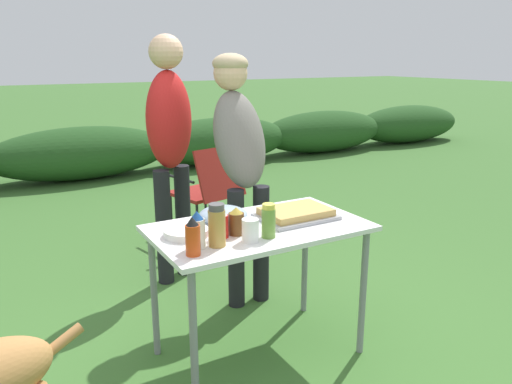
{
  "coord_description": "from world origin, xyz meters",
  "views": [
    {
      "loc": [
        -1.22,
        -2.1,
        1.58
      ],
      "look_at": [
        0.04,
        0.11,
        0.89
      ],
      "focal_mm": 35.0,
      "sensor_mm": 36.0,
      "label": 1
    }
  ],
  "objects": [
    {
      "name": "spice_jar",
      "position": [
        -0.31,
        -0.15,
        0.84
      ],
      "size": [
        0.08,
        0.08,
        0.2
      ],
      "color": "#B2893D",
      "rests_on": "folding_table"
    },
    {
      "name": "shrub_hedge",
      "position": [
        0.0,
        4.7,
        0.35
      ],
      "size": [
        14.4,
        0.9,
        0.69
      ],
      "color": "#234C1E",
      "rests_on": "ground"
    },
    {
      "name": "standing_person_in_gray_fleece",
      "position": [
        -0.04,
        1.15,
        1.05
      ],
      "size": [
        0.42,
        0.37,
        1.73
      ],
      "rotation": [
        0.0,
        0.0,
        0.41
      ],
      "color": "black",
      "rests_on": "ground"
    },
    {
      "name": "plate_stack",
      "position": [
        -0.38,
        0.05,
        0.76
      ],
      "size": [
        0.22,
        0.22,
        0.04
      ],
      "primitive_type": "cylinder",
      "color": "white",
      "rests_on": "folding_table"
    },
    {
      "name": "standing_person_in_red_jacket",
      "position": [
        0.24,
        0.67,
        1.02
      ],
      "size": [
        0.34,
        0.46,
        1.6
      ],
      "rotation": [
        0.0,
        0.0,
        -0.01
      ],
      "color": "black",
      "rests_on": "ground"
    },
    {
      "name": "relish_jar",
      "position": [
        -0.04,
        -0.17,
        0.82
      ],
      "size": [
        0.07,
        0.07,
        0.17
      ],
      "color": "olive",
      "rests_on": "folding_table"
    },
    {
      "name": "ketchup_bottle",
      "position": [
        -0.24,
        -0.06,
        0.81
      ],
      "size": [
        0.06,
        0.06,
        0.14
      ],
      "color": "red",
      "rests_on": "folding_table"
    },
    {
      "name": "beer_bottle",
      "position": [
        -0.16,
        -0.05,
        0.81
      ],
      "size": [
        0.08,
        0.08,
        0.14
      ],
      "color": "brown",
      "rests_on": "folding_table"
    },
    {
      "name": "folding_table",
      "position": [
        0.0,
        0.0,
        0.66
      ],
      "size": [
        1.1,
        0.64,
        0.74
      ],
      "color": "white",
      "rests_on": "ground"
    },
    {
      "name": "hot_sauce_bottle",
      "position": [
        -0.45,
        -0.2,
        0.82
      ],
      "size": [
        0.07,
        0.07,
        0.18
      ],
      "color": "#CC4214",
      "rests_on": "folding_table"
    },
    {
      "name": "food_tray",
      "position": [
        0.23,
        0.01,
        0.77
      ],
      "size": [
        0.4,
        0.29,
        0.06
      ],
      "color": "#9E9EA3",
      "rests_on": "folding_table"
    },
    {
      "name": "mixing_bowl",
      "position": [
        -0.14,
        0.12,
        0.79
      ],
      "size": [
        0.25,
        0.25,
        0.09
      ],
      "primitive_type": "ellipsoid",
      "color": "#99B2CC",
      "rests_on": "folding_table"
    },
    {
      "name": "mayo_bottle",
      "position": [
        -0.4,
        -0.13,
        0.82
      ],
      "size": [
        0.07,
        0.07,
        0.18
      ],
      "color": "silver",
      "rests_on": "folding_table"
    },
    {
      "name": "ground_plane",
      "position": [
        0.0,
        0.0,
        0.0
      ],
      "size": [
        60.0,
        60.0,
        0.0
      ],
      "primitive_type": "plane",
      "color": "#3D6B2D"
    },
    {
      "name": "camp_chair_green_behind_table",
      "position": [
        0.54,
        1.83,
        0.47
      ],
      "size": [
        0.59,
        0.68,
        0.83
      ],
      "rotation": [
        0.0,
        0.0,
        0.24
      ],
      "color": "maroon",
      "rests_on": "ground"
    },
    {
      "name": "paper_cup_stack",
      "position": [
        -0.15,
        -0.18,
        0.8
      ],
      "size": [
        0.08,
        0.08,
        0.11
      ],
      "primitive_type": "cylinder",
      "color": "white",
      "rests_on": "folding_table"
    }
  ]
}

